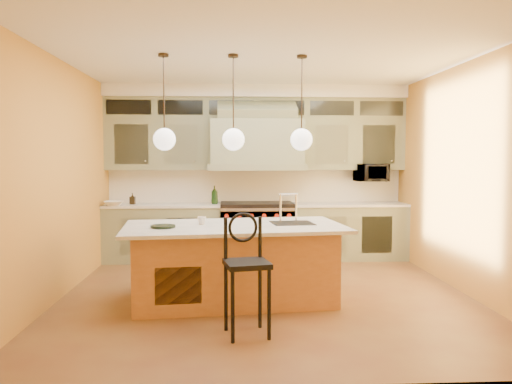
{
  "coord_description": "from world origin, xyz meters",
  "views": [
    {
      "loc": [
        -0.44,
        -6.1,
        1.71
      ],
      "look_at": [
        -0.09,
        0.7,
        1.24
      ],
      "focal_mm": 35.0,
      "sensor_mm": 36.0,
      "label": 1
    }
  ],
  "objects": [
    {
      "name": "pendant_center",
      "position": [
        -0.4,
        -0.25,
        1.95
      ],
      "size": [
        0.26,
        0.26,
        1.11
      ],
      "color": "#2D2319",
      "rests_on": "ceiling"
    },
    {
      "name": "range",
      "position": [
        0.0,
        2.14,
        0.49
      ],
      "size": [
        1.2,
        0.74,
        0.96
      ],
      "color": "silver",
      "rests_on": "floor"
    },
    {
      "name": "wall_left",
      "position": [
        -2.5,
        0.0,
        1.45
      ],
      "size": [
        0.0,
        5.0,
        5.0
      ],
      "primitive_type": "plane",
      "rotation": [
        1.57,
        0.0,
        1.57
      ],
      "color": "gold",
      "rests_on": "ground"
    },
    {
      "name": "cup",
      "position": [
        -0.78,
        -0.24,
        0.97
      ],
      "size": [
        0.11,
        0.11,
        0.09
      ],
      "primitive_type": "imported",
      "rotation": [
        0.0,
        0.0,
        0.08
      ],
      "color": "silver",
      "rests_on": "kitchen_island"
    },
    {
      "name": "wall_back",
      "position": [
        0.0,
        2.5,
        1.45
      ],
      "size": [
        5.0,
        0.0,
        5.0
      ],
      "primitive_type": "plane",
      "rotation": [
        1.57,
        0.0,
        0.0
      ],
      "color": "gold",
      "rests_on": "ground"
    },
    {
      "name": "pendant_left",
      "position": [
        -1.2,
        -0.25,
        1.95
      ],
      "size": [
        0.26,
        0.26,
        1.11
      ],
      "color": "#2D2319",
      "rests_on": "ceiling"
    },
    {
      "name": "pendant_right",
      "position": [
        0.4,
        -0.25,
        1.95
      ],
      "size": [
        0.26,
        0.26,
        1.11
      ],
      "color": "#2D2319",
      "rests_on": "ceiling"
    },
    {
      "name": "wall_front",
      "position": [
        0.0,
        -2.5,
        1.45
      ],
      "size": [
        5.0,
        0.0,
        5.0
      ],
      "primitive_type": "plane",
      "rotation": [
        -1.57,
        0.0,
        0.0
      ],
      "color": "gold",
      "rests_on": "ground"
    },
    {
      "name": "kitchen_island",
      "position": [
        -0.39,
        -0.25,
        0.47
      ],
      "size": [
        2.67,
        1.6,
        1.35
      ],
      "rotation": [
        0.0,
        0.0,
        0.11
      ],
      "color": "#AC6D3D",
      "rests_on": "floor"
    },
    {
      "name": "oil_bottle_a",
      "position": [
        -0.7,
        2.15,
        1.09
      ],
      "size": [
        0.13,
        0.13,
        0.3
      ],
      "primitive_type": "imported",
      "rotation": [
        0.0,
        0.0,
        -0.15
      ],
      "color": "black",
      "rests_on": "back_cabinetry"
    },
    {
      "name": "microwave",
      "position": [
        1.95,
        2.25,
        1.45
      ],
      "size": [
        0.54,
        0.37,
        0.3
      ],
      "primitive_type": "imported",
      "color": "black",
      "rests_on": "back_cabinetry"
    },
    {
      "name": "back_cabinetry",
      "position": [
        0.0,
        2.23,
        1.43
      ],
      "size": [
        5.0,
        0.77,
        2.9
      ],
      "color": "gray",
      "rests_on": "floor"
    },
    {
      "name": "ceiling",
      "position": [
        0.0,
        0.0,
        2.9
      ],
      "size": [
        5.0,
        5.0,
        0.0
      ],
      "primitive_type": "plane",
      "rotation": [
        3.14,
        0.0,
        0.0
      ],
      "color": "white",
      "rests_on": "wall_back"
    },
    {
      "name": "fruit_bowl",
      "position": [
        -2.3,
        1.92,
        0.98
      ],
      "size": [
        0.35,
        0.35,
        0.08
      ],
      "primitive_type": "imported",
      "rotation": [
        0.0,
        0.0,
        0.13
      ],
      "color": "white",
      "rests_on": "back_cabinetry"
    },
    {
      "name": "wall_right",
      "position": [
        2.5,
        0.0,
        1.45
      ],
      "size": [
        0.0,
        5.0,
        5.0
      ],
      "primitive_type": "plane",
      "rotation": [
        1.57,
        0.0,
        -1.57
      ],
      "color": "gold",
      "rests_on": "ground"
    },
    {
      "name": "floor",
      "position": [
        0.0,
        0.0,
        0.0
      ],
      "size": [
        5.0,
        5.0,
        0.0
      ],
      "primitive_type": "plane",
      "color": "brown",
      "rests_on": "ground"
    },
    {
      "name": "oil_bottle_b",
      "position": [
        -2.05,
        2.15,
        1.03
      ],
      "size": [
        0.09,
        0.09,
        0.19
      ],
      "primitive_type": "imported",
      "rotation": [
        0.0,
        0.0,
        -0.07
      ],
      "color": "black",
      "rests_on": "back_cabinetry"
    },
    {
      "name": "counter_stool",
      "position": [
        -0.29,
        -1.37,
        0.67
      ],
      "size": [
        0.48,
        0.48,
        1.17
      ],
      "rotation": [
        0.0,
        0.0,
        0.19
      ],
      "color": "black",
      "rests_on": "floor"
    }
  ]
}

